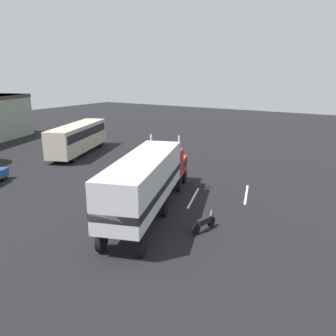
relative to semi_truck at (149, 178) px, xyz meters
The scene contains 7 objects.
ground_plane 7.15m from the semi_truck, 20.61° to the left, with size 120.00×120.00×0.00m, color black.
lane_stripe_near 5.04m from the semi_truck, 15.18° to the right, with size 4.40×0.16×0.01m, color silver.
lane_stripe_mid 8.62m from the semi_truck, 31.48° to the right, with size 4.40×0.16×0.01m, color silver.
semi_truck is the anchor object (origin of this frame).
person_bystander 3.48m from the semi_truck, 111.39° to the left, with size 0.37×0.47×1.63m.
parked_bus 19.65m from the semi_truck, 59.36° to the left, with size 11.17×6.40×3.40m.
motorcycle 4.72m from the semi_truck, 94.87° to the right, with size 2.08×0.55×1.12m.
Camera 1 is at (-23.60, -14.57, 9.16)m, focal length 36.34 mm.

